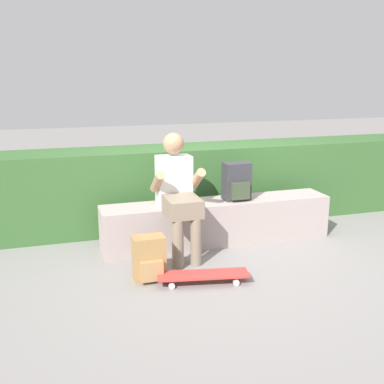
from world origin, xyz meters
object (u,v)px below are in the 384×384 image
at_px(backpack_on_ground, 149,259).
at_px(bench_main, 217,222).
at_px(backpack_on_bench, 237,182).
at_px(skateboard_near_person, 203,275).
at_px(person_skater, 178,191).

bearing_deg(backpack_on_ground, bench_main, 38.20).
bearing_deg(backpack_on_bench, backpack_on_ground, -147.83).
xyz_separation_m(skateboard_near_person, backpack_on_bench, (0.68, 0.92, 0.58)).
relative_size(person_skater, skateboard_near_person, 1.48).
bearing_deg(skateboard_near_person, bench_main, 63.11).
bearing_deg(person_skater, bench_main, 22.83).
distance_m(bench_main, skateboard_near_person, 1.05).
distance_m(bench_main, backpack_on_ground, 1.15).
height_order(skateboard_near_person, backpack_on_ground, backpack_on_ground).
bearing_deg(bench_main, person_skater, -157.17).
bearing_deg(backpack_on_bench, bench_main, 177.44).
bearing_deg(backpack_on_ground, person_skater, 51.01).
bearing_deg(person_skater, backpack_on_bench, 15.75).
relative_size(skateboard_near_person, backpack_on_bench, 2.06).
bearing_deg(backpack_on_bench, person_skater, -164.25).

